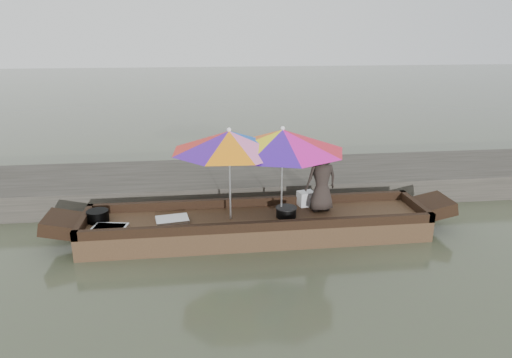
{
  "coord_description": "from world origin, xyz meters",
  "views": [
    {
      "loc": [
        -0.91,
        -7.09,
        3.34
      ],
      "look_at": [
        0.0,
        0.1,
        1.0
      ],
      "focal_mm": 32.0,
      "sensor_mm": 36.0,
      "label": 1
    }
  ],
  "objects": [
    {
      "name": "charcoal_grill",
      "position": [
        0.5,
        -0.04,
        0.43
      ],
      "size": [
        0.34,
        0.34,
        0.16
      ],
      "primitive_type": "cylinder",
      "color": "black",
      "rests_on": "boat_hull"
    },
    {
      "name": "vendor",
      "position": [
        1.15,
        0.19,
        0.92
      ],
      "size": [
        0.62,
        0.47,
        1.15
      ],
      "primitive_type": "imported",
      "rotation": [
        0.0,
        0.0,
        3.33
      ],
      "color": "black",
      "rests_on": "boat_hull"
    },
    {
      "name": "cooking_pot",
      "position": [
        -2.63,
        0.16,
        0.44
      ],
      "size": [
        0.36,
        0.36,
        0.19
      ],
      "primitive_type": "cylinder",
      "color": "black",
      "rests_on": "boat_hull"
    },
    {
      "name": "dock",
      "position": [
        0.0,
        2.2,
        0.25
      ],
      "size": [
        22.0,
        2.2,
        0.5
      ],
      "primitive_type": "cube",
      "color": "#2D2B26",
      "rests_on": "ground"
    },
    {
      "name": "tray_scallop",
      "position": [
        -1.41,
        -0.0,
        0.38
      ],
      "size": [
        0.58,
        0.44,
        0.06
      ],
      "primitive_type": "cube",
      "rotation": [
        0.0,
        0.0,
        0.16
      ],
      "color": "silver",
      "rests_on": "boat_hull"
    },
    {
      "name": "umbrella_bow",
      "position": [
        -0.44,
        0.0,
        1.12
      ],
      "size": [
        2.42,
        2.42,
        1.55
      ],
      "primitive_type": null,
      "rotation": [
        0.0,
        0.0,
        0.34
      ],
      "color": "#E51497",
      "rests_on": "boat_hull"
    },
    {
      "name": "water",
      "position": [
        0.0,
        0.0,
        0.0
      ],
      "size": [
        80.0,
        80.0,
        0.0
      ],
      "primitive_type": "plane",
      "color": "#444D35",
      "rests_on": "ground"
    },
    {
      "name": "umbrella_stern",
      "position": [
        0.42,
        0.0,
        1.12
      ],
      "size": [
        2.26,
        2.26,
        1.55
      ],
      "primitive_type": null,
      "rotation": [
        0.0,
        0.0,
        0.09
      ],
      "color": "pink",
      "rests_on": "boat_hull"
    },
    {
      "name": "supply_bag",
      "position": [
        0.95,
        0.45,
        0.48
      ],
      "size": [
        0.32,
        0.28,
        0.26
      ],
      "primitive_type": "cube",
      "rotation": [
        0.0,
        0.0,
        0.23
      ],
      "color": "silver",
      "rests_on": "boat_hull"
    },
    {
      "name": "boat_hull",
      "position": [
        0.0,
        0.0,
        0.17
      ],
      "size": [
        5.76,
        1.2,
        0.35
      ],
      "primitive_type": "cube",
      "color": "black",
      "rests_on": "water"
    },
    {
      "name": "tray_crayfish",
      "position": [
        -2.37,
        -0.31,
        0.39
      ],
      "size": [
        0.58,
        0.46,
        0.09
      ],
      "primitive_type": "cube",
      "rotation": [
        0.0,
        0.0,
        -0.19
      ],
      "color": "silver",
      "rests_on": "boat_hull"
    }
  ]
}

